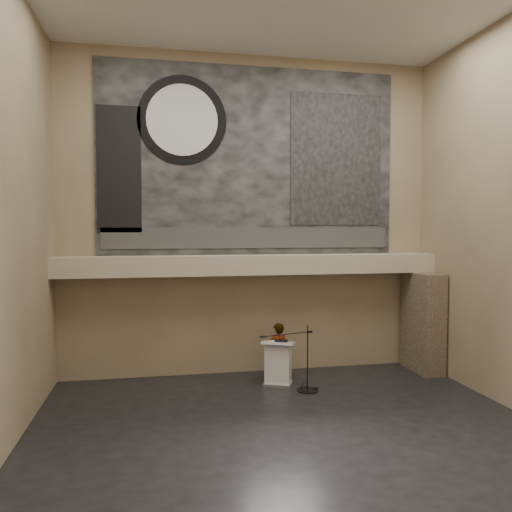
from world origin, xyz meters
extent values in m
plane|color=black|center=(0.00, 0.00, 0.00)|extent=(10.00, 10.00, 0.00)
cube|color=#7D6A4F|center=(0.00, 4.00, 4.25)|extent=(10.00, 0.02, 8.50)
cube|color=#7D6A4F|center=(0.00, -4.00, 4.25)|extent=(10.00, 0.02, 8.50)
cube|color=#7D6A4F|center=(-5.00, 0.00, 4.25)|extent=(0.02, 8.00, 8.50)
cube|color=tan|center=(0.00, 3.60, 2.95)|extent=(10.00, 0.80, 0.50)
cylinder|color=#B2893D|center=(-1.60, 3.55, 2.67)|extent=(0.04, 0.04, 0.06)
cylinder|color=#B2893D|center=(1.90, 3.55, 2.67)|extent=(0.04, 0.04, 0.06)
cube|color=black|center=(0.00, 3.97, 5.70)|extent=(8.00, 0.05, 5.00)
cube|color=#2E2E2E|center=(0.00, 3.93, 3.65)|extent=(7.76, 0.02, 0.55)
cylinder|color=black|center=(-1.80, 3.93, 6.70)|extent=(2.30, 0.02, 2.30)
cylinder|color=silver|center=(-1.80, 3.91, 6.70)|extent=(1.84, 0.02, 1.84)
cube|color=black|center=(2.40, 3.93, 5.80)|extent=(2.60, 0.02, 3.60)
cube|color=black|center=(-3.40, 3.93, 5.40)|extent=(1.10, 0.02, 3.20)
cube|color=#46392B|center=(4.65, 3.15, 1.35)|extent=(0.60, 1.40, 2.70)
cube|color=silver|center=(0.45, 2.65, 0.04)|extent=(0.85, 0.76, 0.08)
cube|color=white|center=(0.45, 2.65, 0.56)|extent=(0.73, 0.63, 0.96)
cube|color=white|center=(0.45, 2.63, 1.07)|extent=(0.93, 0.82, 0.14)
cube|color=black|center=(0.52, 2.62, 1.12)|extent=(0.38, 0.34, 0.04)
cube|color=white|center=(0.35, 2.64, 1.10)|extent=(0.29, 0.33, 0.00)
imported|color=white|center=(0.55, 3.09, 0.74)|extent=(0.58, 0.42, 1.48)
cylinder|color=black|center=(1.04, 2.11, 0.01)|extent=(0.52, 0.52, 0.02)
cylinder|color=black|center=(1.04, 2.11, 0.79)|extent=(0.03, 0.03, 1.58)
cylinder|color=black|center=(0.46, 1.95, 1.43)|extent=(1.29, 0.37, 0.02)
camera|label=1|loc=(-2.46, -9.23, 3.86)|focal=35.00mm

